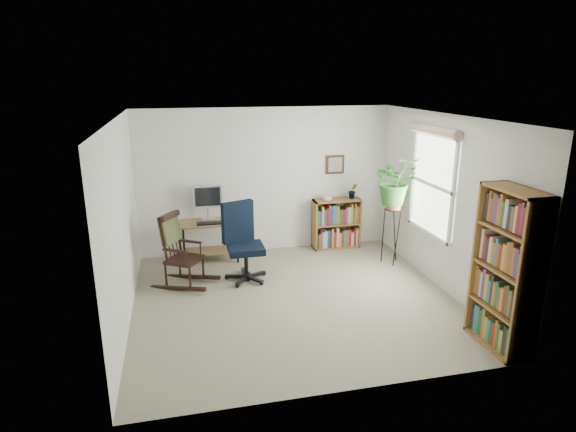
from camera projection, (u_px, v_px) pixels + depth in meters
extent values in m
cube|color=gray|center=(295.00, 299.00, 6.44)|extent=(4.20, 4.00, 0.00)
cube|color=white|center=(296.00, 117.00, 5.76)|extent=(4.20, 4.00, 0.00)
cube|color=silver|center=(266.00, 181.00, 7.97)|extent=(4.20, 0.00, 2.40)
cube|color=silver|center=(350.00, 274.00, 4.23)|extent=(4.20, 0.00, 2.40)
cube|color=silver|center=(122.00, 225.00, 5.64)|extent=(0.00, 4.00, 2.40)
cube|color=silver|center=(444.00, 204.00, 6.56)|extent=(0.00, 4.00, 2.40)
cube|color=black|center=(210.00, 223.00, 7.51)|extent=(0.40, 0.15, 0.02)
imported|color=#2D6E26|center=(396.00, 157.00, 7.22)|extent=(1.69, 1.88, 1.46)
imported|color=#2D6E26|center=(353.00, 195.00, 8.21)|extent=(0.13, 0.24, 0.11)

